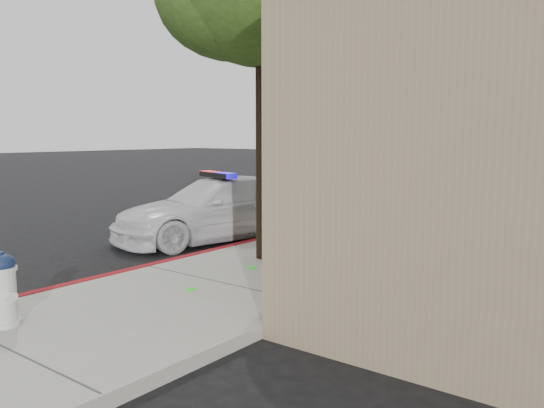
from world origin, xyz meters
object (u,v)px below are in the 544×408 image
(police_car, at_px, (218,209))
(street_tree_far, at_px, (496,64))
(street_tree_mid, at_px, (436,28))
(fire_hydrant, at_px, (2,289))

(police_car, relative_size, street_tree_far, 0.81)
(police_car, distance_m, street_tree_mid, 8.60)
(street_tree_mid, xyz_separation_m, street_tree_far, (0.36, 4.65, -0.55))
(police_car, xyz_separation_m, fire_hydrant, (2.08, -5.55, -0.10))
(police_car, xyz_separation_m, street_tree_mid, (1.77, 7.10, 4.51))
(police_car, height_order, fire_hydrant, police_car)
(fire_hydrant, xyz_separation_m, street_tree_mid, (-0.30, 12.65, 4.61))
(fire_hydrant, relative_size, street_tree_mid, 0.12)
(fire_hydrant, bearing_deg, police_car, 111.93)
(police_car, distance_m, fire_hydrant, 5.92)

